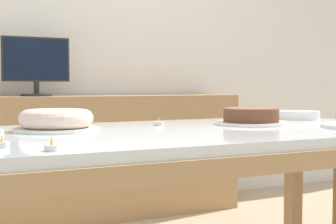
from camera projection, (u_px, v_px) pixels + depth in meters
name	position (u px, v px, depth m)	size (l,w,h in m)	color
wall_back	(79.00, 31.00, 3.40)	(8.00, 0.10, 2.60)	white
dining_table	(197.00, 150.00, 1.81)	(1.77, 0.95, 0.73)	silver
sideboard	(92.00, 157.00, 3.18)	(2.07, 0.44, 0.83)	tan
computer_monitor	(36.00, 67.00, 2.99)	(0.42, 0.20, 0.38)	#262628
cake_chocolate_round	(251.00, 117.00, 2.00)	(0.31, 0.31, 0.07)	white
cake_golden_bundt	(56.00, 120.00, 1.73)	(0.31, 0.31, 0.08)	white
plate_stack	(298.00, 115.00, 2.34)	(0.21, 0.21, 0.04)	white
tealight_near_front	(159.00, 123.00, 1.95)	(0.04, 0.04, 0.04)	silver
tealight_centre	(52.00, 147.00, 1.19)	(0.04, 0.04, 0.04)	silver
tealight_left_edge	(2.00, 144.00, 1.26)	(0.04, 0.04, 0.04)	silver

